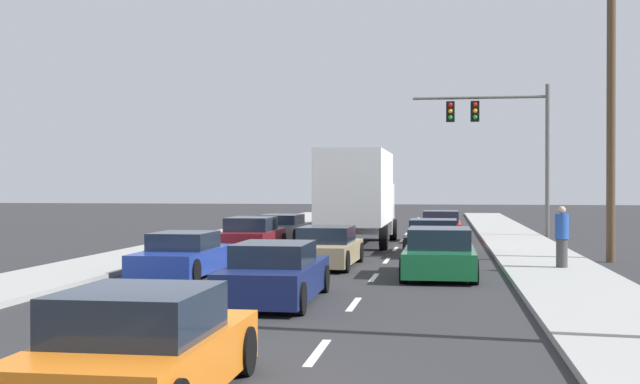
{
  "coord_description": "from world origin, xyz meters",
  "views": [
    {
      "loc": [
        3.55,
        -9.74,
        2.5
      ],
      "look_at": [
        -0.96,
        20.38,
        2.23
      ],
      "focal_mm": 46.41,
      "sensor_mm": 36.0,
      "label": 1
    }
  ],
  "objects": [
    {
      "name": "car_orange",
      "position": [
        0.13,
        -0.7,
        0.6
      ],
      "size": [
        1.91,
        4.04,
        1.32
      ],
      "color": "orange",
      "rests_on": "ground_plane"
    },
    {
      "name": "car_tan",
      "position": [
        0.02,
        15.14,
        0.56
      ],
      "size": [
        1.93,
        4.41,
        1.22
      ],
      "color": "tan",
      "rests_on": "ground_plane"
    },
    {
      "name": "sidewalk_right",
      "position": [
        6.68,
        20.0,
        0.07
      ],
      "size": [
        2.86,
        80.0,
        0.14
      ],
      "primitive_type": "cube",
      "color": "#9E9E99",
      "rests_on": "ground_plane"
    },
    {
      "name": "utility_pole_mid",
      "position": [
        8.87,
        17.91,
        5.22
      ],
      "size": [
        1.8,
        0.28,
        10.16
      ],
      "color": "brown",
      "rests_on": "ground_plane"
    },
    {
      "name": "traffic_signal_mast",
      "position": [
        5.82,
        29.97,
        5.28
      ],
      "size": [
        6.36,
        0.69,
        7.19
      ],
      "color": "#595B56",
      "rests_on": "ground_plane"
    },
    {
      "name": "car_maroon",
      "position": [
        -3.39,
        19.71,
        0.61
      ],
      "size": [
        1.87,
        4.39,
        1.32
      ],
      "color": "maroon",
      "rests_on": "ground_plane"
    },
    {
      "name": "sidewalk_left",
      "position": [
        -6.68,
        20.0,
        0.07
      ],
      "size": [
        2.86,
        80.0,
        0.14
      ],
      "primitive_type": "cube",
      "color": "#9E9E99",
      "rests_on": "ground_plane"
    },
    {
      "name": "car_red",
      "position": [
        3.43,
        27.33,
        0.6
      ],
      "size": [
        1.85,
        4.41,
        1.34
      ],
      "color": "red",
      "rests_on": "ground_plane"
    },
    {
      "name": "box_truck",
      "position": [
        0.1,
        23.77,
        2.2
      ],
      "size": [
        2.71,
        8.74,
        3.83
      ],
      "color": "white",
      "rests_on": "ground_plane"
    },
    {
      "name": "car_black",
      "position": [
        3.19,
        20.07,
        0.57
      ],
      "size": [
        1.99,
        4.56,
        1.27
      ],
      "color": "black",
      "rests_on": "ground_plane"
    },
    {
      "name": "ground_plane",
      "position": [
        0.0,
        25.0,
        0.0
      ],
      "size": [
        140.0,
        140.0,
        0.0
      ],
      "primitive_type": "plane",
      "color": "#2B2B2D"
    },
    {
      "name": "lane_markings",
      "position": [
        0.0,
        22.41,
        0.0
      ],
      "size": [
        3.54,
        62.0,
        0.01
      ],
      "color": "silver",
      "rests_on": "ground_plane"
    },
    {
      "name": "car_blue",
      "position": [
        -3.45,
        11.96,
        0.55
      ],
      "size": [
        1.83,
        4.5,
        1.21
      ],
      "color": "#1E389E",
      "rests_on": "ground_plane"
    },
    {
      "name": "pedestrian_near_corner",
      "position": [
        6.89,
        14.56,
        1.01
      ],
      "size": [
        0.38,
        0.38,
        1.75
      ],
      "color": "#3F3F42",
      "rests_on": "sidewalk_right"
    },
    {
      "name": "car_gray",
      "position": [
        -3.55,
        26.23,
        0.56
      ],
      "size": [
        2.06,
        4.7,
        1.18
      ],
      "color": "slate",
      "rests_on": "ground_plane"
    },
    {
      "name": "car_navy",
      "position": [
        0.01,
        7.46,
        0.58
      ],
      "size": [
        1.84,
        4.5,
        1.28
      ],
      "color": "#141E4C",
      "rests_on": "ground_plane"
    },
    {
      "name": "car_green",
      "position": [
        3.44,
        12.93,
        0.61
      ],
      "size": [
        1.98,
        4.52,
        1.32
      ],
      "color": "#196B38",
      "rests_on": "ground_plane"
    }
  ]
}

